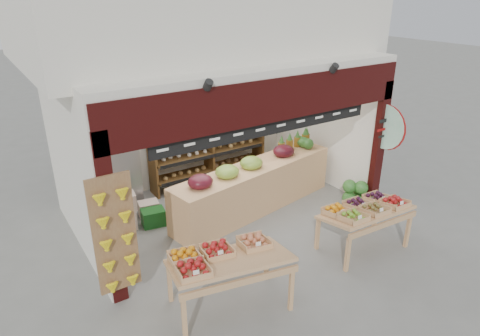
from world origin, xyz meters
name	(u,v)px	position (x,y,z in m)	size (l,w,h in m)	color
ground	(237,218)	(0.00, 0.00, 0.00)	(60.00, 60.00, 0.00)	slate
shop_structure	(191,7)	(0.00, 1.61, 3.92)	(6.36, 5.12, 5.40)	silver
banana_board	(116,238)	(-2.73, -1.17, 1.12)	(0.60, 0.15, 1.80)	olive
gift_sign	(385,127)	(2.75, -1.15, 1.75)	(0.04, 0.93, 0.92)	#B6E5CA
back_shelving	(209,138)	(0.44, 1.87, 1.08)	(2.85, 0.47, 1.77)	brown
refrigerator	(119,164)	(-1.69, 1.84, 0.94)	(0.73, 0.73, 1.87)	silver
cardboard_stack	(136,213)	(-1.76, 0.86, 0.26)	(1.06, 0.77, 0.72)	beige
mid_counter	(254,186)	(0.53, 0.15, 0.53)	(3.94, 1.41, 1.19)	tan
display_table_left	(220,258)	(-1.55, -1.99, 0.81)	(1.83, 1.24, 1.06)	tan
display_table_right	(366,209)	(1.30, -2.09, 0.77)	(1.59, 0.94, 0.99)	tan
watermelon_pile	(360,197)	(2.48, -0.96, 0.21)	(0.76, 0.73, 0.56)	#21531B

